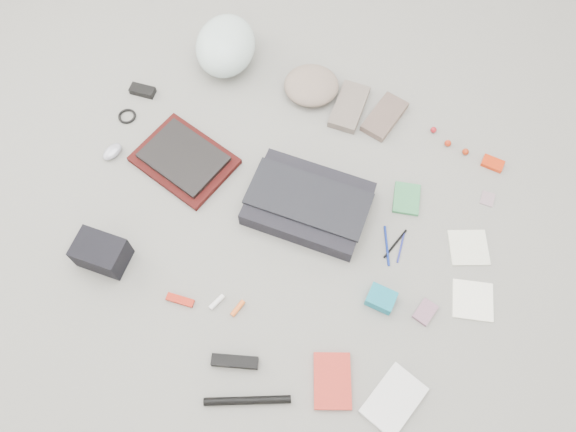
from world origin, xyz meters
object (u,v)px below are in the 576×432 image
at_px(laptop, 184,157).
at_px(accordion_wallet, 381,299).
at_px(camera_bag, 101,253).
at_px(book_red, 332,381).
at_px(bike_helmet, 226,46).
at_px(messenger_bag, 308,204).

relative_size(laptop, accordion_wallet, 3.18).
distance_m(camera_bag, accordion_wallet, 0.98).
height_order(laptop, book_red, laptop).
height_order(bike_helmet, accordion_wallet, bike_helmet).
bearing_deg(messenger_bag, bike_helmet, 136.05).
bearing_deg(book_red, messenger_bag, 96.84).
relative_size(camera_bag, book_red, 0.95).
bearing_deg(book_red, bike_helmet, 107.33).
bearing_deg(book_red, accordion_wallet, 57.67).
bearing_deg(accordion_wallet, bike_helmet, 144.51).
xyz_separation_m(messenger_bag, book_red, (0.30, -0.55, -0.03)).
bearing_deg(camera_bag, laptop, 77.39).
bearing_deg(accordion_wallet, camera_bag, -163.22).
height_order(bike_helmet, book_red, bike_helmet).
relative_size(messenger_bag, laptop, 1.44).
distance_m(bike_helmet, accordion_wallet, 1.20).
bearing_deg(accordion_wallet, laptop, 168.18).
height_order(camera_bag, accordion_wallet, camera_bag).
xyz_separation_m(bike_helmet, camera_bag, (-0.02, -0.98, -0.04)).
distance_m(messenger_bag, accordion_wallet, 0.43).
bearing_deg(book_red, camera_bag, 152.29).
height_order(book_red, accordion_wallet, accordion_wallet).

